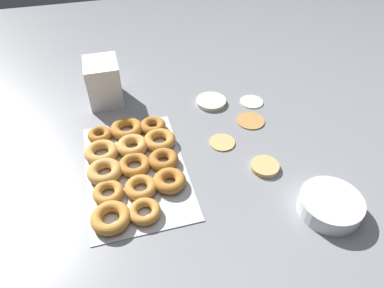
{
  "coord_description": "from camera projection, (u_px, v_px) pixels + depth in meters",
  "views": [
    {
      "loc": [
        0.82,
        -0.28,
        0.78
      ],
      "look_at": [
        0.03,
        -0.07,
        0.04
      ],
      "focal_mm": 32.0,
      "sensor_mm": 36.0,
      "label": 1
    }
  ],
  "objects": [
    {
      "name": "ground_plane",
      "position": [
        208.0,
        144.0,
        1.17
      ],
      "size": [
        3.0,
        3.0,
        0.0
      ],
      "primitive_type": "plane",
      "color": "gray"
    },
    {
      "name": "pancake_0",
      "position": [
        222.0,
        142.0,
        1.17
      ],
      "size": [
        0.09,
        0.09,
        0.01
      ],
      "primitive_type": "cylinder",
      "color": "tan",
      "rests_on": "ground_plane"
    },
    {
      "name": "pancake_1",
      "position": [
        251.0,
        120.0,
        1.26
      ],
      "size": [
        0.1,
        0.1,
        0.01
      ],
      "primitive_type": "cylinder",
      "color": "#B27F42",
      "rests_on": "ground_plane"
    },
    {
      "name": "pancake_2",
      "position": [
        265.0,
        166.0,
        1.08
      ],
      "size": [
        0.09,
        0.09,
        0.02
      ],
      "primitive_type": "cylinder",
      "color": "tan",
      "rests_on": "ground_plane"
    },
    {
      "name": "pancake_3",
      "position": [
        211.0,
        102.0,
        1.34
      ],
      "size": [
        0.12,
        0.12,
        0.02
      ],
      "primitive_type": "cylinder",
      "color": "beige",
      "rests_on": "ground_plane"
    },
    {
      "name": "pancake_4",
      "position": [
        252.0,
        101.0,
        1.35
      ],
      "size": [
        0.09,
        0.09,
        0.01
      ],
      "primitive_type": "cylinder",
      "color": "beige",
      "rests_on": "ground_plane"
    },
    {
      "name": "donut_tray",
      "position": [
        133.0,
        163.0,
        1.08
      ],
      "size": [
        0.49,
        0.31,
        0.04
      ],
      "color": "silver",
      "rests_on": "ground_plane"
    },
    {
      "name": "batter_bowl",
      "position": [
        330.0,
        205.0,
        0.95
      ],
      "size": [
        0.17,
        0.17,
        0.05
      ],
      "color": "white",
      "rests_on": "ground_plane"
    },
    {
      "name": "container_stack",
      "position": [
        104.0,
        82.0,
        1.31
      ],
      "size": [
        0.15,
        0.12,
        0.17
      ],
      "color": "white",
      "rests_on": "ground_plane"
    }
  ]
}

